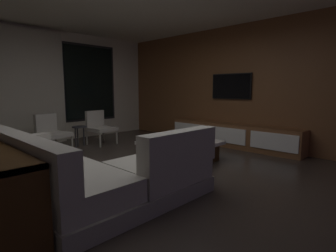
# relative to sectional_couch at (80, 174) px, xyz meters

# --- Properties ---
(floor) EXTENTS (9.20, 9.20, 0.00)m
(floor) POSITION_rel_sectional_couch_xyz_m (1.00, 0.12, -0.29)
(floor) COLOR #332B26
(back_wall_with_window) EXTENTS (6.60, 0.30, 2.70)m
(back_wall_with_window) POSITION_rel_sectional_couch_xyz_m (0.94, 3.73, 1.05)
(back_wall_with_window) COLOR beige
(back_wall_with_window) RESTS_ON floor
(media_wall) EXTENTS (0.12, 7.80, 2.70)m
(media_wall) POSITION_rel_sectional_couch_xyz_m (4.06, 0.12, 1.06)
(media_wall) COLOR brown
(media_wall) RESTS_ON floor
(sectional_couch) EXTENTS (1.98, 2.50, 0.82)m
(sectional_couch) POSITION_rel_sectional_couch_xyz_m (0.00, 0.00, 0.00)
(sectional_couch) COLOR gray
(sectional_couch) RESTS_ON floor
(coffee_table) EXTENTS (1.16, 1.16, 0.36)m
(coffee_table) POSITION_rel_sectional_couch_xyz_m (2.06, 0.24, -0.10)
(coffee_table) COLOR #3D240E
(coffee_table) RESTS_ON floor
(book_stack_on_coffee_table) EXTENTS (0.27, 0.19, 0.11)m
(book_stack_on_coffee_table) POSITION_rel_sectional_couch_xyz_m (1.89, 0.21, 0.13)
(book_stack_on_coffee_table) COLOR #8879D5
(book_stack_on_coffee_table) RESTS_ON coffee_table
(accent_chair_near_window) EXTENTS (0.59, 0.61, 0.78)m
(accent_chair_near_window) POSITION_rel_sectional_couch_xyz_m (1.88, 2.63, 0.14)
(accent_chair_near_window) COLOR #B2ADA0
(accent_chair_near_window) RESTS_ON floor
(accent_chair_by_curtain) EXTENTS (0.66, 0.68, 0.78)m
(accent_chair_by_curtain) POSITION_rel_sectional_couch_xyz_m (0.75, 2.63, 0.14)
(accent_chair_by_curtain) COLOR #B2ADA0
(accent_chair_by_curtain) RESTS_ON floor
(side_stool) EXTENTS (0.32, 0.32, 0.46)m
(side_stool) POSITION_rel_sectional_couch_xyz_m (1.40, 2.68, 0.08)
(side_stool) COLOR #333338
(side_stool) RESTS_ON floor
(media_console) EXTENTS (0.46, 3.10, 0.52)m
(media_console) POSITION_rel_sectional_couch_xyz_m (3.77, 0.17, -0.04)
(media_console) COLOR brown
(media_console) RESTS_ON floor
(mounted_tv) EXTENTS (0.05, 0.99, 0.57)m
(mounted_tv) POSITION_rel_sectional_couch_xyz_m (3.95, 0.37, 1.06)
(mounted_tv) COLOR black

